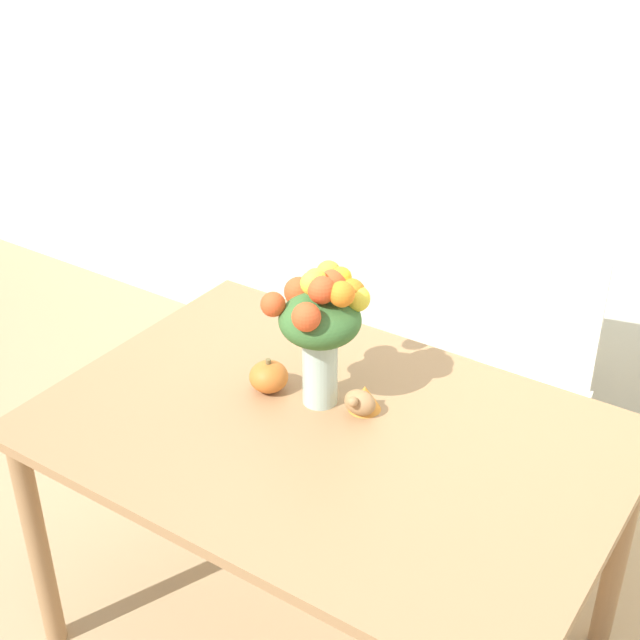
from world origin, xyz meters
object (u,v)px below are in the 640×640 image
at_px(flower_vase, 321,322).
at_px(pumpkin, 269,376).
at_px(dining_chair_near_window, 521,389).
at_px(turkey_figurine, 363,400).

xyz_separation_m(flower_vase, pumpkin, (-0.14, -0.04, -0.19)).
bearing_deg(dining_chair_near_window, pumpkin, -123.99).
relative_size(pumpkin, dining_chair_near_window, 0.11).
bearing_deg(dining_chair_near_window, flower_vase, -116.37).
height_order(pumpkin, turkey_figurine, pumpkin).
bearing_deg(flower_vase, pumpkin, -165.04).
bearing_deg(flower_vase, turkey_figurine, 8.48).
height_order(flower_vase, pumpkin, flower_vase).
height_order(turkey_figurine, dining_chair_near_window, dining_chair_near_window).
distance_m(pumpkin, turkey_figurine, 0.27).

